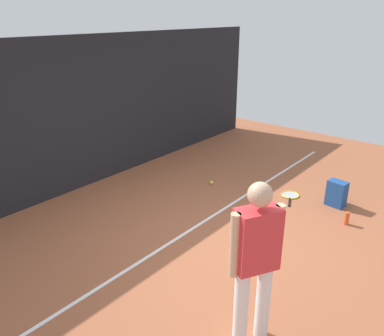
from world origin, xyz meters
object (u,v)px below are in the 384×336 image
Objects in this scene: tennis_player at (256,257)px; water_bottle at (347,218)px; tennis_racket at (290,196)px; backpack at (337,194)px; tennis_ball_near_player at (211,183)px.

tennis_player reaches higher than water_bottle.
backpack is at bearing -101.07° from tennis_racket.
tennis_racket is at bearing 20.99° from backpack.
tennis_player is at bearing 175.47° from tennis_racket.
tennis_racket is at bearing -71.14° from tennis_ball_near_player.
water_bottle reaches higher than tennis_racket.
water_bottle is (0.12, -2.49, 0.07)m from tennis_ball_near_player.
backpack is 2.23m from tennis_ball_near_player.
water_bottle is at bearing -150.14° from tennis_player.
tennis_ball_near_player is at bearing 84.56° from tennis_racket.
tennis_racket is 0.79m from backpack.
tennis_racket is 1.16m from water_bottle.
water_bottle is at bearing -131.89° from tennis_racket.
tennis_racket is 1.46m from tennis_ball_near_player.
tennis_player is at bearing 104.67° from backpack.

